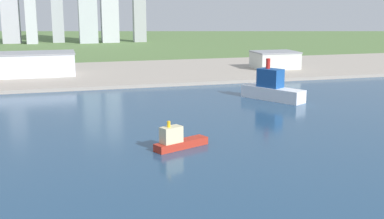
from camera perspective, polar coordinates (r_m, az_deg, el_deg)
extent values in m
plane|color=#56763F|center=(225.54, -6.98, -2.87)|extent=(2400.00, 2400.00, 0.00)
cube|color=navy|center=(169.11, -3.86, -7.99)|extent=(840.00, 360.00, 0.15)
cube|color=#A4998B|center=(410.75, -11.03, 4.01)|extent=(840.00, 140.00, 2.50)
cube|color=white|center=(305.62, 9.21, 1.81)|extent=(29.50, 39.75, 7.55)
cube|color=#19478C|center=(305.27, 8.94, 3.58)|extent=(14.96, 16.89, 11.10)
cylinder|color=red|center=(305.25, 8.68, 5.21)|extent=(2.53, 2.53, 6.04)
cube|color=#B22D1E|center=(203.41, -1.23, -3.97)|extent=(24.27, 14.80, 3.08)
cube|color=beige|center=(199.17, -2.38, -2.89)|extent=(9.83, 7.83, 6.55)
cylinder|color=yellow|center=(197.35, -2.67, -1.68)|extent=(1.36, 1.36, 2.47)
cube|color=silver|center=(404.14, -17.76, 4.89)|extent=(62.63, 31.68, 16.61)
cube|color=gray|center=(403.19, -17.84, 6.15)|extent=(63.89, 32.32, 1.20)
cube|color=silver|center=(433.28, 9.45, 5.54)|extent=(35.62, 28.52, 13.25)
cube|color=gray|center=(432.52, 9.48, 6.49)|extent=(36.33, 29.09, 1.20)
cube|color=silver|center=(747.53, -17.91, 10.02)|extent=(14.91, 26.41, 73.78)
cube|color=#A3A6AF|center=(757.47, -15.16, 10.97)|extent=(16.41, 17.43, 94.01)
cube|color=#9C9FA2|center=(746.55, -6.03, 10.16)|extent=(17.69, 15.18, 64.08)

